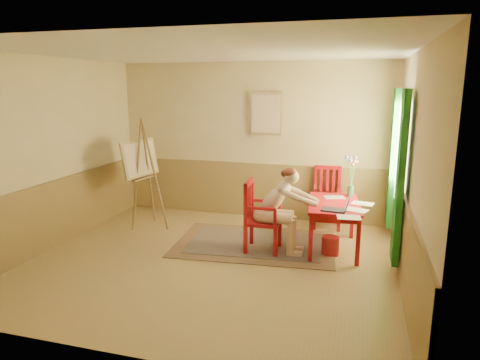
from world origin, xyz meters
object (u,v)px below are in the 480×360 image
(chair_left, at_px, (260,216))
(chair_back, at_px, (327,197))
(easel, at_px, (142,163))
(table, at_px, (334,209))
(laptop, at_px, (338,207))
(figure, at_px, (279,206))

(chair_left, xyz_separation_m, chair_back, (0.85, 1.43, -0.01))
(chair_back, relative_size, easel, 0.55)
(table, xyz_separation_m, laptop, (0.08, -0.41, 0.14))
(chair_left, height_order, figure, figure)
(chair_back, distance_m, figure, 1.56)
(laptop, xyz_separation_m, easel, (-3.31, 0.67, 0.34))
(easel, bearing_deg, laptop, -11.50)
(chair_back, bearing_deg, laptop, -80.07)
(laptop, bearing_deg, figure, 175.42)
(chair_left, distance_m, easel, 2.35)
(figure, xyz_separation_m, laptop, (0.83, -0.07, 0.07))
(chair_back, height_order, easel, easel)
(figure, bearing_deg, easel, 166.25)
(chair_left, xyz_separation_m, figure, (0.28, -0.01, 0.17))
(table, relative_size, laptop, 3.15)
(chair_back, distance_m, laptop, 1.55)
(table, relative_size, chair_back, 1.22)
(table, height_order, figure, figure)
(chair_back, bearing_deg, easel, -164.75)
(table, relative_size, figure, 1.00)
(figure, bearing_deg, chair_back, 68.54)
(figure, relative_size, laptop, 3.16)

